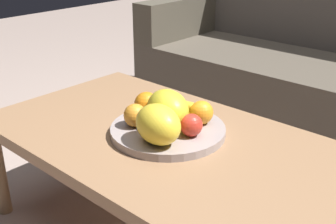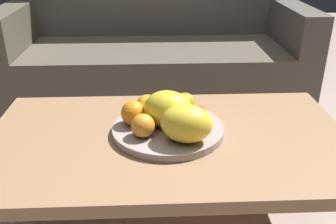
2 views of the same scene
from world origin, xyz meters
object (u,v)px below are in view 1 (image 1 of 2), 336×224
fruit_bowl (168,130)px  melon_large_front (158,124)px  couch (310,76)px  banana_bunch (184,110)px  orange_front (135,115)px  orange_right (202,112)px  coffee_table (163,147)px  orange_back (146,104)px  orange_left (169,103)px  apple_front (191,125)px  melon_smaller_beside (167,109)px

fruit_bowl → melon_large_front: 0.13m
couch → banana_bunch: (0.02, -1.01, 0.14)m
couch → orange_front: bearing=-92.6°
orange_right → banana_bunch: orange_right is taller
coffee_table → orange_right: size_ratio=15.56×
coffee_table → orange_back: size_ratio=14.42×
orange_back → orange_left: bearing=52.4°
orange_back → apple_front: (0.20, -0.02, -0.01)m
coffee_table → apple_front: (0.09, 0.02, 0.10)m
coffee_table → orange_right: (0.06, 0.11, 0.10)m
coffee_table → melon_large_front: 0.15m
orange_front → banana_bunch: (0.07, 0.15, -0.01)m
melon_large_front → orange_back: bearing=144.4°
melon_smaller_beside → orange_front: size_ratio=2.15×
orange_left → banana_bunch: (0.06, 0.01, -0.01)m
melon_smaller_beside → orange_back: (-0.11, 0.02, -0.02)m
melon_smaller_beside → orange_back: size_ratio=1.94×
couch → banana_bunch: 1.02m
orange_front → orange_left: (0.01, 0.14, 0.00)m
melon_large_front → orange_left: size_ratio=2.00×
melon_large_front → orange_right: size_ratio=2.04×
apple_front → melon_large_front: bearing=-113.3°
apple_front → orange_right: bearing=109.1°
orange_right → banana_bunch: size_ratio=0.46×
coffee_table → couch: couch is taller
banana_bunch → orange_front: bearing=-116.9°
coffee_table → orange_right: bearing=61.0°
apple_front → orange_front: bearing=-159.2°
coffee_table → melon_smaller_beside: melon_smaller_beside is taller
couch → orange_back: (-0.09, -1.07, 0.15)m
fruit_bowl → melon_large_front: size_ratio=2.35×
banana_bunch → coffee_table: bearing=-87.2°
coffee_table → melon_large_front: (0.05, -0.08, 0.12)m
orange_right → orange_back: 0.19m
apple_front → fruit_bowl: bearing=-179.7°
melon_large_front → melon_smaller_beside: melon_smaller_beside is taller
couch → fruit_bowl: couch is taller
orange_front → orange_left: size_ratio=0.95×
apple_front → banana_bunch: 0.13m
melon_smaller_beside → orange_left: melon_smaller_beside is taller
couch → melon_large_front: size_ratio=11.07×
orange_left → fruit_bowl: bearing=-48.9°
coffee_table → melon_smaller_beside: bearing=97.9°
orange_front → orange_back: (-0.03, 0.08, 0.00)m
orange_right → orange_front: bearing=-132.3°
melon_large_front → orange_front: bearing=165.6°
melon_large_front → apple_front: melon_large_front is taller
melon_smaller_beside → apple_front: size_ratio=2.28×
fruit_bowl → orange_left: 0.11m
orange_right → banana_bunch: 0.07m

